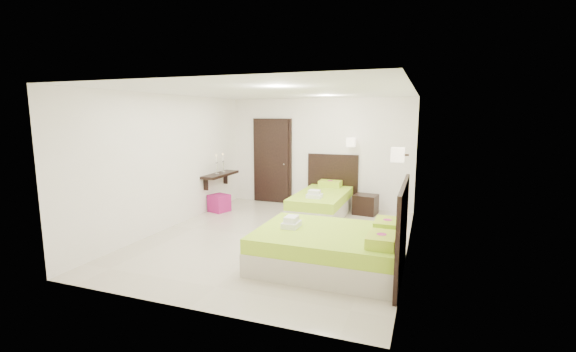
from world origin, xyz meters
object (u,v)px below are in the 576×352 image
(bed_double, at_px, (334,247))
(nightstand, at_px, (366,204))
(ottoman, at_px, (219,203))
(bed_single, at_px, (323,202))

(bed_double, xyz_separation_m, nightstand, (-0.05, 3.26, -0.09))
(nightstand, bearing_deg, ottoman, -156.70)
(bed_double, bearing_deg, ottoman, 144.35)
(bed_double, xyz_separation_m, ottoman, (-3.26, 2.34, -0.11))
(bed_single, distance_m, nightstand, 0.99)
(ottoman, bearing_deg, bed_single, 10.98)
(bed_single, relative_size, nightstand, 4.12)
(bed_double, bearing_deg, nightstand, 90.92)
(bed_single, xyz_separation_m, bed_double, (0.92, -2.80, 0.00))
(bed_single, bearing_deg, bed_double, -71.69)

